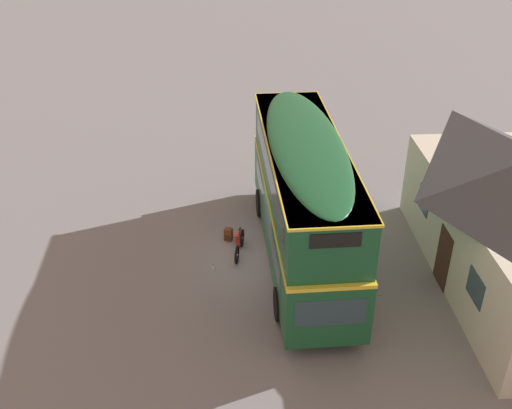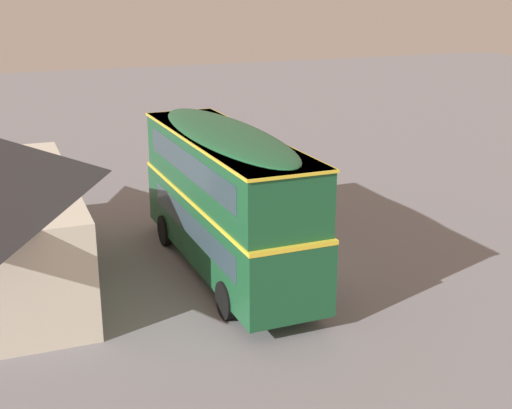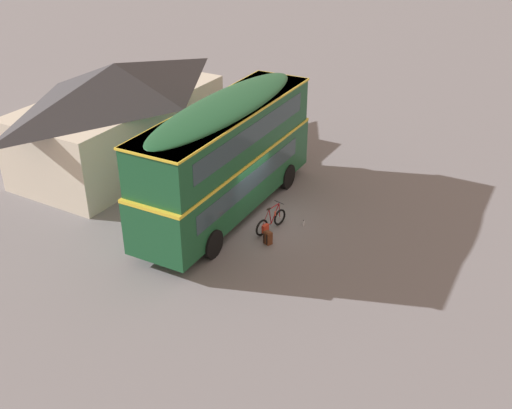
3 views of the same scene
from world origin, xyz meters
name	(u,v)px [view 2 (image 2 of 3)]	position (x,y,z in m)	size (l,w,h in m)	color
ground_plane	(265,266)	(0.00, 0.00, 0.00)	(120.00, 120.00, 0.00)	slate
double_decker_bus	(226,194)	(0.08, 1.35, 2.64)	(10.19, 2.69, 4.79)	black
touring_bicycle	(294,256)	(-0.44, -0.87, 0.37)	(1.73, 0.58, 1.05)	black
backpack_on_ground	(316,266)	(-1.32, -1.23, 0.29)	(0.35, 0.36, 0.55)	#592D19
water_bottle_clear_plastic	(307,249)	(0.54, -1.86, 0.11)	(0.07, 0.07, 0.24)	silver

